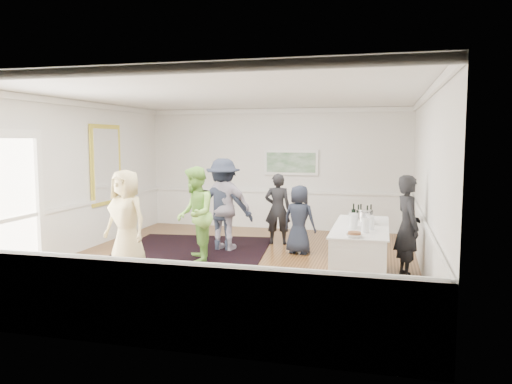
% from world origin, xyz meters
% --- Properties ---
extents(floor, '(8.00, 8.00, 0.00)m').
position_xyz_m(floor, '(0.00, 0.00, 0.00)').
color(floor, brown).
rests_on(floor, ground).
extents(ceiling, '(7.00, 8.00, 0.02)m').
position_xyz_m(ceiling, '(0.00, 0.00, 3.20)').
color(ceiling, white).
rests_on(ceiling, wall_back).
extents(wall_left, '(0.02, 8.00, 3.20)m').
position_xyz_m(wall_left, '(-3.50, 0.00, 1.60)').
color(wall_left, white).
rests_on(wall_left, floor).
extents(wall_right, '(0.02, 8.00, 3.20)m').
position_xyz_m(wall_right, '(3.50, 0.00, 1.60)').
color(wall_right, white).
rests_on(wall_right, floor).
extents(wall_back, '(7.00, 0.02, 3.20)m').
position_xyz_m(wall_back, '(0.00, 4.00, 1.60)').
color(wall_back, white).
rests_on(wall_back, floor).
extents(wall_front, '(7.00, 0.02, 3.20)m').
position_xyz_m(wall_front, '(0.00, -4.00, 1.60)').
color(wall_front, white).
rests_on(wall_front, floor).
extents(wainscoting, '(7.00, 8.00, 1.00)m').
position_xyz_m(wainscoting, '(0.00, 0.00, 0.50)').
color(wainscoting, white).
rests_on(wainscoting, floor).
extents(mirror, '(0.05, 1.25, 1.85)m').
position_xyz_m(mirror, '(-3.45, 1.30, 1.80)').
color(mirror, yellow).
rests_on(mirror, wall_left).
extents(doorway, '(0.10, 1.78, 2.56)m').
position_xyz_m(doorway, '(-3.45, -1.90, 1.42)').
color(doorway, white).
rests_on(doorway, wall_left).
extents(landscape_painting, '(1.44, 0.06, 0.66)m').
position_xyz_m(landscape_painting, '(0.40, 3.95, 1.78)').
color(landscape_painting, white).
rests_on(landscape_painting, wall_back).
extents(area_rug, '(3.54, 4.41, 0.02)m').
position_xyz_m(area_rug, '(-1.12, 0.43, 0.01)').
color(area_rug, black).
rests_on(area_rug, floor).
extents(serving_table, '(0.89, 2.35, 0.95)m').
position_xyz_m(serving_table, '(2.43, -0.65, 0.48)').
color(serving_table, white).
rests_on(serving_table, floor).
extents(bartender, '(0.60, 0.75, 1.78)m').
position_xyz_m(bartender, '(3.20, -0.17, 0.89)').
color(bartender, black).
rests_on(bartender, floor).
extents(guest_tan, '(1.02, 0.81, 1.84)m').
position_xyz_m(guest_tan, '(-1.76, -0.89, 0.92)').
color(guest_tan, '#CFBC81').
rests_on(guest_tan, floor).
extents(guest_green, '(0.97, 1.09, 1.86)m').
position_xyz_m(guest_green, '(-0.75, -0.03, 0.93)').
color(guest_green, '#89CE52').
rests_on(guest_green, floor).
extents(guest_lilac, '(1.13, 0.56, 1.86)m').
position_xyz_m(guest_lilac, '(-0.49, 1.07, 0.93)').
color(guest_lilac, '#BDB1C6').
rests_on(guest_lilac, floor).
extents(guest_dark_a, '(1.33, 0.83, 1.98)m').
position_xyz_m(guest_dark_a, '(-0.56, 1.13, 0.99)').
color(guest_dark_a, '#1D2230').
rests_on(guest_dark_a, floor).
extents(guest_dark_b, '(0.64, 0.47, 1.62)m').
position_xyz_m(guest_dark_b, '(0.46, 2.01, 0.81)').
color(guest_dark_b, black).
rests_on(guest_dark_b, floor).
extents(guest_navy, '(0.80, 0.62, 1.44)m').
position_xyz_m(guest_navy, '(1.09, 1.18, 0.72)').
color(guest_navy, '#1D2230').
rests_on(guest_navy, floor).
extents(wine_bottles, '(0.38, 0.27, 0.31)m').
position_xyz_m(wine_bottles, '(2.43, -0.13, 1.11)').
color(wine_bottles, black).
rests_on(wine_bottles, serving_table).
extents(juice_pitchers, '(0.40, 0.61, 0.24)m').
position_xyz_m(juice_pitchers, '(2.44, -0.98, 1.07)').
color(juice_pitchers, '#71AC3D').
rests_on(juice_pitchers, serving_table).
extents(ice_bucket, '(0.26, 0.26, 0.25)m').
position_xyz_m(ice_bucket, '(2.49, -0.45, 1.07)').
color(ice_bucket, silver).
rests_on(ice_bucket, serving_table).
extents(nut_bowl, '(0.26, 0.26, 0.07)m').
position_xyz_m(nut_bowl, '(2.38, -1.65, 0.99)').
color(nut_bowl, white).
rests_on(nut_bowl, serving_table).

